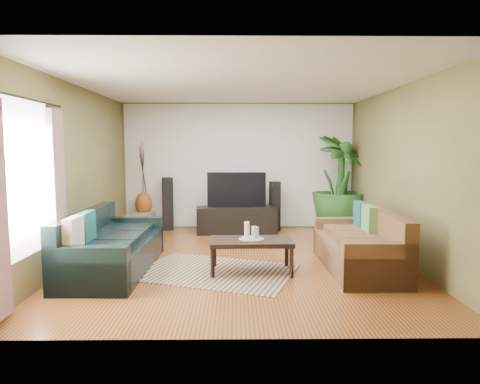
{
  "coord_description": "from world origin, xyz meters",
  "views": [
    {
      "loc": [
        -0.08,
        -6.51,
        1.76
      ],
      "look_at": [
        0.0,
        0.2,
        1.05
      ],
      "focal_mm": 32.0,
      "sensor_mm": 36.0,
      "label": 1
    }
  ],
  "objects_px": {
    "pedestal": "(144,221)",
    "television": "(237,189)",
    "side_table": "(118,233)",
    "sofa_left": "(114,241)",
    "coffee_table": "(251,256)",
    "speaker_left": "(168,204)",
    "vase": "(144,204)",
    "tv_stand": "(237,220)",
    "speaker_right": "(275,206)",
    "sofa_right": "(358,240)",
    "potted_plant": "(340,183)"
  },
  "relations": [
    {
      "from": "speaker_left",
      "to": "vase",
      "type": "distance_m",
      "value": 0.51
    },
    {
      "from": "speaker_left",
      "to": "side_table",
      "type": "bearing_deg",
      "value": -128.93
    },
    {
      "from": "television",
      "to": "pedestal",
      "type": "bearing_deg",
      "value": 170.26
    },
    {
      "from": "coffee_table",
      "to": "tv_stand",
      "type": "distance_m",
      "value": 2.78
    },
    {
      "from": "tv_stand",
      "to": "pedestal",
      "type": "bearing_deg",
      "value": 165.37
    },
    {
      "from": "coffee_table",
      "to": "television",
      "type": "distance_m",
      "value": 2.88
    },
    {
      "from": "tv_stand",
      "to": "television",
      "type": "height_order",
      "value": "television"
    },
    {
      "from": "coffee_table",
      "to": "pedestal",
      "type": "distance_m",
      "value": 3.81
    },
    {
      "from": "tv_stand",
      "to": "potted_plant",
      "type": "bearing_deg",
      "value": 1.47
    },
    {
      "from": "potted_plant",
      "to": "pedestal",
      "type": "distance_m",
      "value": 4.21
    },
    {
      "from": "vase",
      "to": "speaker_left",
      "type": "bearing_deg",
      "value": 0.0
    },
    {
      "from": "tv_stand",
      "to": "side_table",
      "type": "distance_m",
      "value": 2.45
    },
    {
      "from": "speaker_left",
      "to": "tv_stand",
      "type": "bearing_deg",
      "value": -32.58
    },
    {
      "from": "speaker_left",
      "to": "vase",
      "type": "relative_size",
      "value": 2.27
    },
    {
      "from": "tv_stand",
      "to": "speaker_left",
      "type": "relative_size",
      "value": 1.46
    },
    {
      "from": "coffee_table",
      "to": "potted_plant",
      "type": "height_order",
      "value": "potted_plant"
    },
    {
      "from": "tv_stand",
      "to": "speaker_right",
      "type": "distance_m",
      "value": 0.87
    },
    {
      "from": "pedestal",
      "to": "television",
      "type": "bearing_deg",
      "value": -9.74
    },
    {
      "from": "speaker_right",
      "to": "pedestal",
      "type": "distance_m",
      "value": 2.8
    },
    {
      "from": "speaker_left",
      "to": "side_table",
      "type": "relative_size",
      "value": 2.12
    },
    {
      "from": "sofa_right",
      "to": "pedestal",
      "type": "xyz_separation_m",
      "value": [
        -3.7,
        3.02,
        -0.23
      ]
    },
    {
      "from": "sofa_right",
      "to": "side_table",
      "type": "relative_size",
      "value": 3.79
    },
    {
      "from": "sofa_left",
      "to": "television",
      "type": "relative_size",
      "value": 1.92
    },
    {
      "from": "television",
      "to": "side_table",
      "type": "relative_size",
      "value": 2.26
    },
    {
      "from": "coffee_table",
      "to": "side_table",
      "type": "bearing_deg",
      "value": 145.89
    },
    {
      "from": "sofa_left",
      "to": "tv_stand",
      "type": "distance_m",
      "value": 3.2
    },
    {
      "from": "television",
      "to": "speaker_right",
      "type": "relative_size",
      "value": 1.14
    },
    {
      "from": "sofa_left",
      "to": "tv_stand",
      "type": "xyz_separation_m",
      "value": [
        1.75,
        2.67,
        -0.15
      ]
    },
    {
      "from": "potted_plant",
      "to": "vase",
      "type": "height_order",
      "value": "potted_plant"
    },
    {
      "from": "sofa_left",
      "to": "speaker_right",
      "type": "relative_size",
      "value": 2.2
    },
    {
      "from": "sofa_left",
      "to": "coffee_table",
      "type": "relative_size",
      "value": 2.0
    },
    {
      "from": "speaker_right",
      "to": "potted_plant",
      "type": "distance_m",
      "value": 1.44
    },
    {
      "from": "coffee_table",
      "to": "speaker_left",
      "type": "height_order",
      "value": "speaker_left"
    },
    {
      "from": "tv_stand",
      "to": "pedestal",
      "type": "height_order",
      "value": "tv_stand"
    },
    {
      "from": "speaker_right",
      "to": "pedestal",
      "type": "relative_size",
      "value": 2.71
    },
    {
      "from": "coffee_table",
      "to": "sofa_right",
      "type": "bearing_deg",
      "value": 2.85
    },
    {
      "from": "tv_stand",
      "to": "speaker_left",
      "type": "xyz_separation_m",
      "value": [
        -1.46,
        0.36,
        0.29
      ]
    },
    {
      "from": "coffee_table",
      "to": "side_table",
      "type": "distance_m",
      "value": 2.7
    },
    {
      "from": "sofa_right",
      "to": "coffee_table",
      "type": "bearing_deg",
      "value": -85.54
    },
    {
      "from": "vase",
      "to": "side_table",
      "type": "xyz_separation_m",
      "value": [
        -0.1,
        -1.67,
        -0.3
      ]
    },
    {
      "from": "speaker_left",
      "to": "vase",
      "type": "bearing_deg",
      "value": 161.2
    },
    {
      "from": "sofa_right",
      "to": "side_table",
      "type": "xyz_separation_m",
      "value": [
        -3.81,
        1.35,
        -0.16
      ]
    },
    {
      "from": "sofa_left",
      "to": "speaker_left",
      "type": "height_order",
      "value": "speaker_left"
    },
    {
      "from": "potted_plant",
      "to": "speaker_right",
      "type": "bearing_deg",
      "value": -179.82
    },
    {
      "from": "sofa_right",
      "to": "speaker_left",
      "type": "distance_m",
      "value": 4.4
    },
    {
      "from": "sofa_left",
      "to": "television",
      "type": "bearing_deg",
      "value": -32.23
    },
    {
      "from": "sofa_left",
      "to": "sofa_right",
      "type": "distance_m",
      "value": 3.49
    },
    {
      "from": "coffee_table",
      "to": "tv_stand",
      "type": "height_order",
      "value": "tv_stand"
    },
    {
      "from": "sofa_left",
      "to": "tv_stand",
      "type": "relative_size",
      "value": 1.41
    },
    {
      "from": "speaker_left",
      "to": "vase",
      "type": "xyz_separation_m",
      "value": [
        -0.51,
        0.0,
        0.0
      ]
    }
  ]
}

